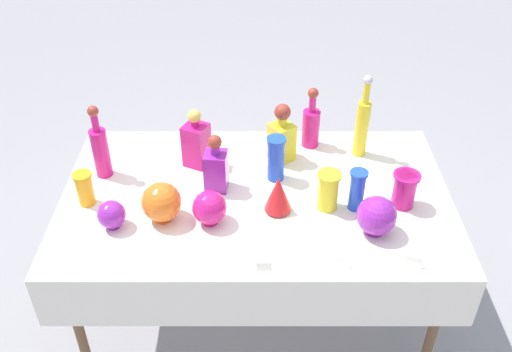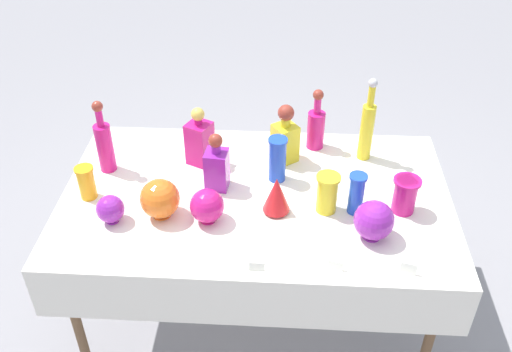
{
  "view_description": "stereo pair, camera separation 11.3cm",
  "coord_description": "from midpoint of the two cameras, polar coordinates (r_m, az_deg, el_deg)",
  "views": [
    {
      "loc": [
        0.0,
        -2.0,
        2.36
      ],
      "look_at": [
        0.0,
        0.0,
        0.86
      ],
      "focal_mm": 40.0,
      "sensor_mm": 36.0,
      "label": 1
    },
    {
      "loc": [
        0.12,
        -2.0,
        2.36
      ],
      "look_at": [
        0.0,
        0.0,
        0.86
      ],
      "focal_mm": 40.0,
      "sensor_mm": 36.0,
      "label": 2
    }
  ],
  "objects": [
    {
      "name": "round_bowl_0",
      "position": [
        2.35,
        10.61,
        -3.97
      ],
      "size": [
        0.16,
        0.16,
        0.17
      ],
      "color": "purple",
      "rests_on": "display_table"
    },
    {
      "name": "square_decanter_0",
      "position": [
        2.71,
        1.41,
        3.99
      ],
      "size": [
        0.14,
        0.14,
        0.3
      ],
      "color": "yellow",
      "rests_on": "display_table"
    },
    {
      "name": "price_tag_right",
      "position": [
        2.28,
        14.11,
        -8.43
      ],
      "size": [
        0.06,
        0.03,
        0.05
      ],
      "primitive_type": "cube",
      "rotation": [
        -0.21,
        0.0,
        -0.24
      ],
      "color": "white",
      "rests_on": "display_table"
    },
    {
      "name": "round_bowl_1",
      "position": [
        2.44,
        -15.55,
        -3.74
      ],
      "size": [
        0.12,
        0.12,
        0.13
      ],
      "color": "purple",
      "rests_on": "display_table"
    },
    {
      "name": "display_table",
      "position": [
        2.57,
        -1.26,
        -3.19
      ],
      "size": [
        1.74,
        1.05,
        0.76
      ],
      "color": "white",
      "rests_on": "ground"
    },
    {
      "name": "tall_bottle_0",
      "position": [
        2.76,
        9.46,
        5.17
      ],
      "size": [
        0.06,
        0.06,
        0.43
      ],
      "color": "yellow",
      "rests_on": "display_table"
    },
    {
      "name": "slender_vase_4",
      "position": [
        2.51,
        13.41,
        -1.27
      ],
      "size": [
        0.12,
        0.12,
        0.16
      ],
      "color": "#C61972",
      "rests_on": "display_table"
    },
    {
      "name": "slender_vase_1",
      "position": [
        2.44,
        5.93,
        -1.38
      ],
      "size": [
        0.1,
        0.1,
        0.18
      ],
      "color": "yellow",
      "rests_on": "display_table"
    },
    {
      "name": "square_decanter_2",
      "position": [
        2.7,
        -7.18,
        3.38
      ],
      "size": [
        0.14,
        0.14,
        0.3
      ],
      "color": "#C61972",
      "rests_on": "display_table"
    },
    {
      "name": "ground_plane",
      "position": [
        3.09,
        -1.07,
        -12.87
      ],
      "size": [
        40.0,
        40.0,
        0.0
      ],
      "primitive_type": "plane",
      "color": "gray"
    },
    {
      "name": "price_tag_left",
      "position": [
        2.24,
        7.13,
        -8.57
      ],
      "size": [
        0.06,
        0.03,
        0.04
      ],
      "primitive_type": "cube",
      "rotation": [
        -0.21,
        0.0,
        -0.25
      ],
      "color": "white",
      "rests_on": "display_table"
    },
    {
      "name": "slender_vase_3",
      "position": [
        2.59,
        0.76,
        1.84
      ],
      "size": [
        0.09,
        0.09,
        0.22
      ],
      "color": "blue",
      "rests_on": "display_table"
    },
    {
      "name": "price_tag_center",
      "position": [
        2.2,
        -0.71,
        -9.06
      ],
      "size": [
        0.06,
        0.01,
        0.04
      ],
      "primitive_type": "cube",
      "rotation": [
        -0.21,
        0.0,
        0.01
      ],
      "color": "white",
      "rests_on": "display_table"
    },
    {
      "name": "slender_vase_0",
      "position": [
        2.45,
        8.79,
        -1.31
      ],
      "size": [
        0.08,
        0.08,
        0.19
      ],
      "color": "blue",
      "rests_on": "display_table"
    },
    {
      "name": "square_decanter_1",
      "position": [
        2.54,
        -5.29,
        0.87
      ],
      "size": [
        0.11,
        0.11,
        0.28
      ],
      "color": "purple",
      "rests_on": "display_table"
    },
    {
      "name": "tall_bottle_2",
      "position": [
        2.83,
        4.41,
        5.19
      ],
      "size": [
        0.09,
        0.09,
        0.32
      ],
      "color": "#C61972",
      "rests_on": "display_table"
    },
    {
      "name": "round_bowl_2",
      "position": [
        2.38,
        -6.05,
        -3.18
      ],
      "size": [
        0.15,
        0.15,
        0.15
      ],
      "color": "#C61972",
      "rests_on": "display_table"
    },
    {
      "name": "slender_vase_2",
      "position": [
        2.59,
        -17.99,
        -1.1
      ],
      "size": [
        0.08,
        0.08,
        0.16
      ],
      "color": "orange",
      "rests_on": "display_table"
    },
    {
      "name": "tall_bottle_1",
      "position": [
        2.71,
        -16.46,
        2.66
      ],
      "size": [
        0.08,
        0.08,
        0.37
      ],
      "color": "#C61972",
      "rests_on": "display_table"
    },
    {
      "name": "fluted_vase_0",
      "position": [
        2.42,
        0.88,
        -1.8
      ],
      "size": [
        0.12,
        0.12,
        0.18
      ],
      "color": "red",
      "rests_on": "display_table"
    },
    {
      "name": "round_bowl_3",
      "position": [
        2.41,
        -10.78,
        -2.61
      ],
      "size": [
        0.17,
        0.17,
        0.18
      ],
      "color": "orange",
      "rests_on": "display_table"
    }
  ]
}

